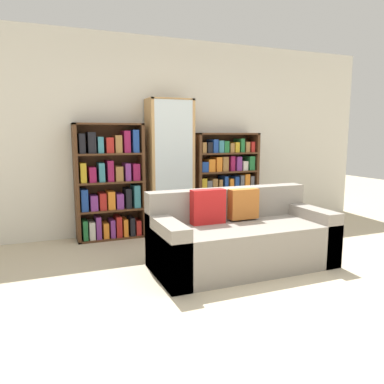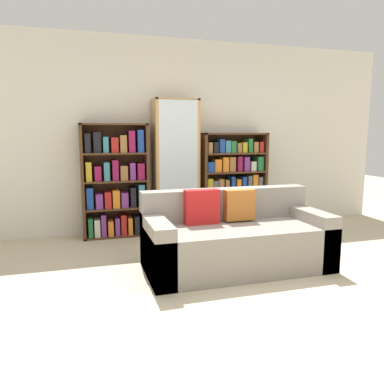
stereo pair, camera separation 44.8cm
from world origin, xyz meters
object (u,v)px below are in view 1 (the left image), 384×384
bookshelf_left (110,184)px  bookshelf_right (225,182)px  display_cabinet (170,167)px  wine_bottle (218,229)px  couch (241,238)px

bookshelf_left → bookshelf_right: 1.70m
display_cabinet → bookshelf_right: size_ratio=1.33×
bookshelf_right → wine_bottle: (-0.43, -0.65, -0.53)m
bookshelf_left → display_cabinet: bearing=-1.1°
couch → wine_bottle: bearing=78.0°
display_cabinet → wine_bottle: 1.10m
display_cabinet → bookshelf_right: display_cabinet is taller
display_cabinet → bookshelf_right: (0.87, 0.02, -0.25)m
bookshelf_right → bookshelf_left: bearing=180.0°
bookshelf_left → wine_bottle: 1.54m
bookshelf_left → bookshelf_right: bearing=-0.0°
bookshelf_left → bookshelf_right: (1.70, -0.00, -0.05)m
couch → bookshelf_left: size_ratio=1.23×
bookshelf_right → wine_bottle: 0.94m
couch → wine_bottle: size_ratio=5.13×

